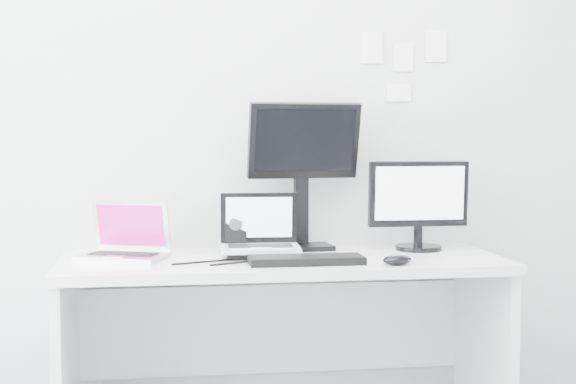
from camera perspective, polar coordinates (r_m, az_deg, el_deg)
The scene contains 13 objects.
back_wall at distance 3.81m, azimuth -1.10°, elevation 5.63°, with size 3.60×3.60×0.00m, color silver.
desk at distance 3.58m, azimuth -0.37°, elevation -10.19°, with size 1.80×0.70×0.73m, color silver.
macbook at distance 3.50m, azimuth -11.00°, elevation -2.45°, with size 0.33×0.25×0.25m, color #AEAEB2.
speaker at distance 3.64m, azimuth -3.56°, elevation -2.62°, with size 0.09×0.09×0.18m, color black.
dell_laptop at distance 3.50m, azimuth -1.86°, elevation -2.19°, with size 0.32×0.25×0.27m, color silver.
rear_monitor at distance 3.71m, azimuth 0.99°, elevation 1.18°, with size 0.48×0.17×0.66m, color black.
samsung_monitor at distance 3.75m, azimuth 8.72°, elevation -0.80°, with size 0.44×0.20×0.40m, color black.
keyboard at distance 3.34m, azimuth 1.22°, elevation -4.55°, with size 0.45×0.16×0.03m, color black.
mouse at distance 3.33m, azimuth 7.28°, elevation -4.50°, with size 0.12×0.08×0.04m, color black.
wall_note_0 at distance 3.91m, azimuth 5.56°, elevation 9.54°, with size 0.10×0.00×0.14m, color white.
wall_note_1 at distance 3.94m, azimuth 7.70°, elevation 8.89°, with size 0.09×0.00×0.13m, color white.
wall_note_2 at distance 3.99m, azimuth 9.80°, elevation 9.53°, with size 0.10×0.00×0.14m, color white.
wall_note_3 at distance 3.93m, azimuth 7.39°, elevation 6.58°, with size 0.11×0.00×0.08m, color white.
Camera 1 is at (-0.48, -2.18, 1.24)m, focal length 53.39 mm.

